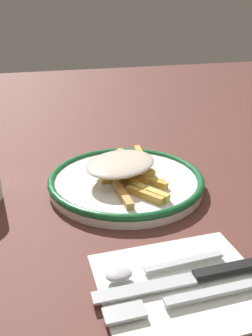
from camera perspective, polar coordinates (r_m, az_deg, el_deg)
The scene contains 7 objects.
ground_plane at distance 0.65m, azimuth 0.00°, elevation -3.07°, with size 2.60×2.60×0.00m, color brown.
plate at distance 0.64m, azimuth 0.00°, elevation -2.05°, with size 0.27×0.27×0.02m.
fries_heap at distance 0.63m, azimuth -0.18°, elevation 0.07°, with size 0.21×0.17×0.04m.
napkin at distance 0.44m, azimuth 8.77°, elevation -17.60°, with size 0.16×0.19×0.01m, color silver.
fork at distance 0.42m, azimuth 8.91°, elevation -19.73°, with size 0.02×0.18×0.01m.
knife at distance 0.45m, azimuth 11.14°, elevation -16.35°, with size 0.02×0.21×0.01m.
spoon at distance 0.45m, azimuth 3.11°, elevation -15.65°, with size 0.02×0.15×0.01m.
Camera 1 is at (-0.55, 0.17, 0.30)m, focal length 38.76 mm.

